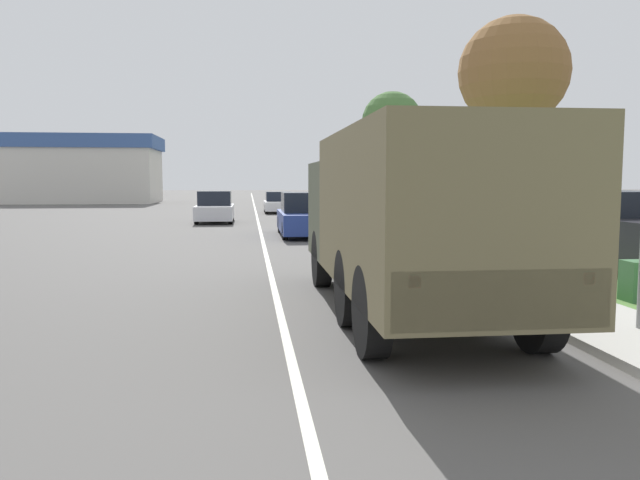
{
  "coord_description": "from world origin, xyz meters",
  "views": [
    {
      "loc": [
        -0.48,
        1.22,
        2.1
      ],
      "look_at": [
        0.79,
        12.27,
        1.03
      ],
      "focal_mm": 35.0,
      "sensor_mm": 36.0,
      "label": 1
    }
  ],
  "objects": [
    {
      "name": "car_third_ahead",
      "position": [
        1.47,
        41.09,
        0.62
      ],
      "size": [
        1.86,
        3.92,
        1.35
      ],
      "color": "silver",
      "rests_on": "ground"
    },
    {
      "name": "lane_centre_stripe",
      "position": [
        0.0,
        40.0,
        0.0
      ],
      "size": [
        0.12,
        120.0,
        0.0
      ],
      "color": "silver",
      "rests_on": "ground"
    },
    {
      "name": "sidewalk_right",
      "position": [
        4.5,
        40.0,
        0.06
      ],
      "size": [
        1.8,
        120.0,
        0.12
      ],
      "color": "beige",
      "rests_on": "ground"
    },
    {
      "name": "tree_far_right",
      "position": [
        8.83,
        41.33,
        5.79
      ],
      "size": [
        3.95,
        3.95,
        7.77
      ],
      "color": "#4C3D2D",
      "rests_on": "grass_strip_right"
    },
    {
      "name": "ground_plane",
      "position": [
        0.0,
        40.0,
        0.0
      ],
      "size": [
        180.0,
        180.0,
        0.0
      ],
      "primitive_type": "plane",
      "color": "#565451"
    },
    {
      "name": "military_truck",
      "position": [
        1.98,
        10.61,
        1.58
      ],
      "size": [
        2.36,
        7.58,
        2.79
      ],
      "color": "#474C38",
      "rests_on": "ground"
    },
    {
      "name": "grass_strip_right",
      "position": [
        8.9,
        40.0,
        0.01
      ],
      "size": [
        7.0,
        120.0,
        0.02
      ],
      "color": "#56843D",
      "rests_on": "ground"
    },
    {
      "name": "car_second_ahead",
      "position": [
        -2.13,
        32.38,
        0.7
      ],
      "size": [
        1.8,
        4.06,
        1.55
      ],
      "color": "silver",
      "rests_on": "ground"
    },
    {
      "name": "utility_box",
      "position": [
        6.2,
        11.09,
        0.37
      ],
      "size": [
        0.55,
        0.45,
        0.7
      ],
      "color": "#3D7042",
      "rests_on": "grass_strip_right"
    },
    {
      "name": "building_distant",
      "position": [
        -16.62,
        60.99,
        3.09
      ],
      "size": [
        15.89,
        8.52,
        6.1
      ],
      "color": "beige",
      "rests_on": "ground"
    },
    {
      "name": "tree_mid_right",
      "position": [
        9.49,
        24.15,
        6.12
      ],
      "size": [
        4.13,
        4.13,
        8.18
      ],
      "color": "#4C3D2D",
      "rests_on": "grass_strip_right"
    },
    {
      "name": "car_nearest_ahead",
      "position": [
        1.58,
        24.59,
        0.73
      ],
      "size": [
        1.79,
        4.79,
        1.63
      ],
      "color": "navy",
      "rests_on": "ground"
    }
  ]
}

